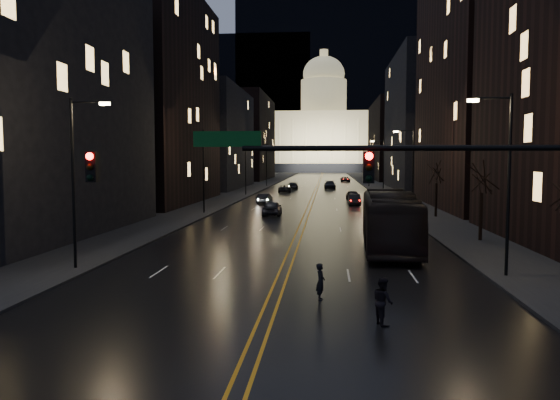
% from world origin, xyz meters
% --- Properties ---
extents(ground, '(900.00, 900.00, 0.00)m').
position_xyz_m(ground, '(0.00, 0.00, 0.00)').
color(ground, black).
rests_on(ground, ground).
extents(road, '(20.00, 320.00, 0.02)m').
position_xyz_m(road, '(0.00, 130.00, 0.01)').
color(road, black).
rests_on(road, ground).
extents(sidewalk_left, '(8.00, 320.00, 0.16)m').
position_xyz_m(sidewalk_left, '(-14.00, 130.00, 0.08)').
color(sidewalk_left, black).
rests_on(sidewalk_left, ground).
extents(sidewalk_right, '(8.00, 320.00, 0.16)m').
position_xyz_m(sidewalk_right, '(14.00, 130.00, 0.08)').
color(sidewalk_right, black).
rests_on(sidewalk_right, ground).
extents(center_line, '(0.62, 320.00, 0.01)m').
position_xyz_m(center_line, '(0.00, 130.00, 0.03)').
color(center_line, orange).
rests_on(center_line, road).
extents(building_left_near, '(12.00, 28.00, 22.00)m').
position_xyz_m(building_left_near, '(-21.00, 22.00, 11.00)').
color(building_left_near, black).
rests_on(building_left_near, ground).
extents(building_left_mid, '(12.00, 30.00, 28.00)m').
position_xyz_m(building_left_mid, '(-21.00, 54.00, 14.00)').
color(building_left_mid, black).
rests_on(building_left_mid, ground).
extents(building_left_far, '(12.00, 34.00, 20.00)m').
position_xyz_m(building_left_far, '(-21.00, 92.00, 10.00)').
color(building_left_far, black).
rests_on(building_left_far, ground).
extents(building_left_dist, '(12.00, 40.00, 24.00)m').
position_xyz_m(building_left_dist, '(-21.00, 140.00, 12.00)').
color(building_left_dist, black).
rests_on(building_left_dist, ground).
extents(building_right_tall, '(12.00, 30.00, 38.00)m').
position_xyz_m(building_right_tall, '(21.00, 50.00, 19.00)').
color(building_right_tall, black).
rests_on(building_right_tall, ground).
extents(building_right_mid, '(12.00, 34.00, 26.00)m').
position_xyz_m(building_right_mid, '(21.00, 92.00, 13.00)').
color(building_right_mid, black).
rests_on(building_right_mid, ground).
extents(building_right_dist, '(12.00, 40.00, 22.00)m').
position_xyz_m(building_right_dist, '(21.00, 140.00, 11.00)').
color(building_right_dist, black).
rests_on(building_right_dist, ground).
extents(mountain_ridge, '(520.00, 60.00, 130.00)m').
position_xyz_m(mountain_ridge, '(40.00, 380.00, 65.00)').
color(mountain_ridge, black).
rests_on(mountain_ridge, ground).
extents(capitol, '(90.00, 50.00, 58.50)m').
position_xyz_m(capitol, '(0.00, 250.00, 17.15)').
color(capitol, black).
rests_on(capitol, ground).
extents(traffic_signal, '(17.29, 0.45, 7.00)m').
position_xyz_m(traffic_signal, '(5.91, -0.00, 5.10)').
color(traffic_signal, black).
rests_on(traffic_signal, ground).
extents(streetlamp_right_near, '(2.13, 0.25, 9.00)m').
position_xyz_m(streetlamp_right_near, '(10.81, 10.00, 5.08)').
color(streetlamp_right_near, black).
rests_on(streetlamp_right_near, ground).
extents(streetlamp_left_near, '(2.13, 0.25, 9.00)m').
position_xyz_m(streetlamp_left_near, '(-10.81, 10.00, 5.08)').
color(streetlamp_left_near, black).
rests_on(streetlamp_left_near, ground).
extents(streetlamp_right_mid, '(2.13, 0.25, 9.00)m').
position_xyz_m(streetlamp_right_mid, '(10.81, 40.00, 5.08)').
color(streetlamp_right_mid, black).
rests_on(streetlamp_right_mid, ground).
extents(streetlamp_left_mid, '(2.13, 0.25, 9.00)m').
position_xyz_m(streetlamp_left_mid, '(-10.81, 40.00, 5.08)').
color(streetlamp_left_mid, black).
rests_on(streetlamp_left_mid, ground).
extents(streetlamp_right_far, '(2.13, 0.25, 9.00)m').
position_xyz_m(streetlamp_right_far, '(10.81, 70.00, 5.08)').
color(streetlamp_right_far, black).
rests_on(streetlamp_right_far, ground).
extents(streetlamp_left_far, '(2.13, 0.25, 9.00)m').
position_xyz_m(streetlamp_left_far, '(-10.81, 70.00, 5.08)').
color(streetlamp_left_far, black).
rests_on(streetlamp_left_far, ground).
extents(streetlamp_right_dist, '(2.13, 0.25, 9.00)m').
position_xyz_m(streetlamp_right_dist, '(10.81, 100.00, 5.08)').
color(streetlamp_right_dist, black).
rests_on(streetlamp_right_dist, ground).
extents(streetlamp_left_dist, '(2.13, 0.25, 9.00)m').
position_xyz_m(streetlamp_left_dist, '(-10.81, 100.00, 5.08)').
color(streetlamp_left_dist, black).
rests_on(streetlamp_left_dist, ground).
extents(tree_right_mid, '(2.40, 2.40, 6.65)m').
position_xyz_m(tree_right_mid, '(13.00, 22.00, 4.53)').
color(tree_right_mid, black).
rests_on(tree_right_mid, ground).
extents(tree_right_far, '(2.40, 2.40, 6.65)m').
position_xyz_m(tree_right_far, '(13.00, 38.00, 4.53)').
color(tree_right_far, black).
rests_on(tree_right_far, ground).
extents(bus, '(3.82, 13.71, 3.78)m').
position_xyz_m(bus, '(6.26, 18.44, 1.89)').
color(bus, black).
rests_on(bus, ground).
extents(oncoming_car_a, '(1.92, 4.66, 1.58)m').
position_xyz_m(oncoming_car_a, '(-3.55, 39.04, 0.79)').
color(oncoming_car_a, black).
rests_on(oncoming_car_a, ground).
extents(oncoming_car_b, '(1.83, 4.25, 1.36)m').
position_xyz_m(oncoming_car_b, '(-6.09, 54.06, 0.68)').
color(oncoming_car_b, black).
rests_on(oncoming_car_b, ground).
extents(oncoming_car_c, '(2.60, 5.02, 1.35)m').
position_xyz_m(oncoming_car_c, '(-5.45, 79.52, 0.68)').
color(oncoming_car_c, black).
rests_on(oncoming_car_c, ground).
extents(oncoming_car_d, '(2.55, 5.02, 1.40)m').
position_xyz_m(oncoming_car_d, '(-4.66, 89.57, 0.70)').
color(oncoming_car_d, black).
rests_on(oncoming_car_d, ground).
extents(receding_car_a, '(1.54, 4.25, 1.39)m').
position_xyz_m(receding_car_a, '(5.65, 52.84, 0.70)').
color(receding_car_a, black).
rests_on(receding_car_a, ground).
extents(receding_car_b, '(2.12, 4.38, 1.44)m').
position_xyz_m(receding_car_b, '(5.85, 61.17, 0.72)').
color(receding_car_b, black).
rests_on(receding_car_b, ground).
extents(receding_car_c, '(2.38, 5.58, 1.60)m').
position_xyz_m(receding_car_c, '(2.66, 90.99, 0.80)').
color(receding_car_c, black).
rests_on(receding_car_c, ground).
extents(receding_car_d, '(2.50, 5.13, 1.40)m').
position_xyz_m(receding_car_d, '(6.80, 125.80, 0.70)').
color(receding_car_d, black).
rests_on(receding_car_d, ground).
extents(pedestrian_a, '(0.40, 0.58, 1.56)m').
position_xyz_m(pedestrian_a, '(1.95, 5.00, 0.78)').
color(pedestrian_a, black).
rests_on(pedestrian_a, ground).
extents(pedestrian_b, '(0.72, 0.94, 1.70)m').
position_xyz_m(pedestrian_b, '(4.19, 1.84, 0.85)').
color(pedestrian_b, black).
rests_on(pedestrian_b, ground).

